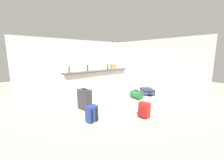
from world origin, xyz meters
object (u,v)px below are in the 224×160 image
dining_chair_near_partition (117,78)px  pendant_lamp (113,49)px  bottle_green (88,68)px  suitcase_flat_navy (147,91)px  backpack_blue (92,114)px  bottle_blue (108,67)px  duffel_bag_green (136,95)px  backpack_red (144,110)px  grocery_bag (113,67)px  suitcase_upright_charcoal (85,99)px  bottle_amber (69,70)px  dining_table (112,74)px  bottle_clear (121,66)px

dining_chair_near_partition → pendant_lamp: pendant_lamp is taller
bottle_green → suitcase_flat_navy: bottle_green is taller
bottle_green → suitcase_flat_navy: 2.75m
backpack_blue → suitcase_flat_navy: bearing=10.9°
bottle_blue → duffel_bag_green: (0.43, -1.24, -1.03)m
backpack_red → grocery_bag: bearing=66.7°
grocery_bag → backpack_blue: bearing=-142.4°
dining_chair_near_partition → suitcase_flat_navy: (0.19, -1.70, -0.41)m
backpack_red → backpack_blue: 1.42m
pendant_lamp → suitcase_upright_charcoal: bearing=-145.5°
bottle_amber → backpack_red: size_ratio=0.54×
suitcase_flat_navy → backpack_red: 2.45m
dining_table → backpack_blue: size_ratio=2.62×
bottle_blue → backpack_blue: size_ratio=0.55×
suitcase_flat_navy → backpack_blue: bearing=-169.1°
bottle_blue → bottle_clear: bearing=1.0°
bottle_amber → bottle_blue: (1.67, -0.10, 0.00)m
bottle_blue → duffel_bag_green: bottle_blue is taller
bottle_amber → suitcase_upright_charcoal: bottle_amber is taller
grocery_bag → suitcase_flat_navy: grocery_bag is taller
duffel_bag_green → bottle_blue: bearing=109.3°
dining_chair_near_partition → pendant_lamp: (0.14, 0.53, 1.44)m
bottle_green → suitcase_upright_charcoal: (-0.76, -1.04, -0.85)m
dining_chair_near_partition → backpack_blue: bearing=-142.9°
pendant_lamp → backpack_blue: (-3.21, -2.86, -1.76)m
bottle_amber → suitcase_flat_navy: bearing=-22.1°
bottle_clear → suitcase_flat_navy: 1.63m
bottle_amber → grocery_bag: bottle_amber is taller
bottle_green → duffel_bag_green: bearing=-46.3°
dining_chair_near_partition → duffel_bag_green: (-0.69, -1.82, -0.36)m
bottle_green → bottle_clear: bearing=-4.6°
duffel_bag_green → bottle_amber: bearing=147.5°
grocery_bag → dining_chair_near_partition: grocery_bag is taller
dining_table → pendant_lamp: (0.08, 0.01, 1.31)m
bottle_clear → dining_table: 1.27m
grocery_bag → pendant_lamp: (0.92, 1.09, 0.79)m
bottle_green → backpack_red: 2.80m
bottle_green → dining_chair_near_partition: 2.16m
bottle_blue → duffel_bag_green: size_ratio=0.45×
bottle_green → dining_chair_near_partition: bearing=12.2°
bottle_amber → bottle_blue: 1.67m
bottle_blue → bottle_green: bearing=170.5°
bottle_blue → bottle_clear: size_ratio=1.09×
bottle_amber → pendant_lamp: (2.93, 1.02, 0.79)m
dining_chair_near_partition → bottle_amber: bearing=-170.1°
bottle_clear → bottle_blue: bearing=-179.0°
bottle_green → pendant_lamp: bearing=24.2°
backpack_red → dining_table: bearing=61.8°
bottle_green → dining_chair_near_partition: (2.01, 0.44, -0.67)m
bottle_green → grocery_bag: bearing=-5.7°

